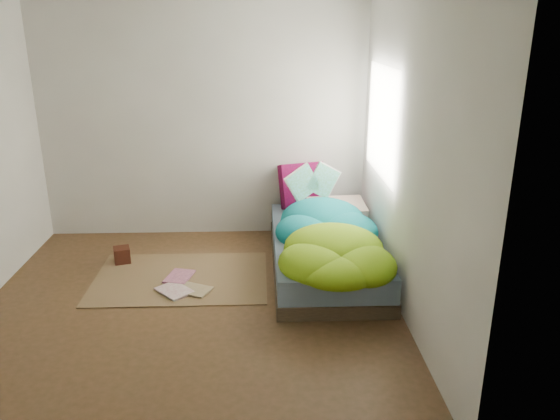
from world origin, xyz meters
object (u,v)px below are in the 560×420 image
(bed, at_px, (325,252))
(floor_book_a, at_px, (163,295))
(floor_book_b, at_px, (168,276))
(open_book, at_px, (314,172))
(pillow_magenta, at_px, (302,185))
(wooden_box, at_px, (122,255))

(bed, bearing_deg, floor_book_a, -159.69)
(bed, height_order, floor_book_b, bed)
(open_book, bearing_deg, floor_book_b, -175.67)
(open_book, relative_size, floor_book_b, 1.66)
(pillow_magenta, distance_m, open_book, 0.46)
(wooden_box, xyz_separation_m, floor_book_b, (0.51, -0.37, -0.06))
(floor_book_a, bearing_deg, floor_book_b, 50.12)
(pillow_magenta, relative_size, floor_book_a, 1.56)
(pillow_magenta, height_order, open_book, open_book)
(pillow_magenta, height_order, floor_book_a, pillow_magenta)
(pillow_magenta, bearing_deg, open_book, -93.85)
(floor_book_a, bearing_deg, bed, -22.12)
(bed, distance_m, pillow_magenta, 0.99)
(bed, bearing_deg, wooden_box, 174.29)
(pillow_magenta, xyz_separation_m, floor_book_b, (-1.33, -1.05, -0.56))
(wooden_box, distance_m, floor_book_a, 0.91)
(pillow_magenta, bearing_deg, bed, -96.18)
(wooden_box, bearing_deg, floor_book_a, -54.84)
(pillow_magenta, xyz_separation_m, wooden_box, (-1.84, -0.69, -0.49))
(bed, relative_size, floor_book_b, 6.70)
(open_book, bearing_deg, pillow_magenta, 81.20)
(pillow_magenta, bearing_deg, floor_book_a, -148.75)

